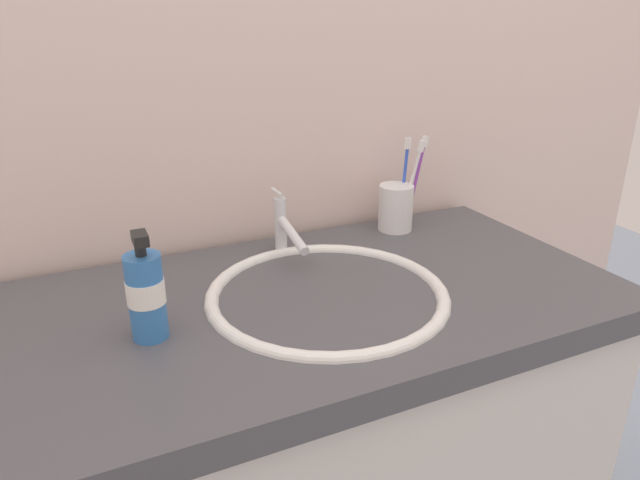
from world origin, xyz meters
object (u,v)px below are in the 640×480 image
toothbrush_purple (417,176)px  soap_dispenser (146,294)px  toothbrush_blue (404,176)px  toothbrush_white (412,179)px  faucet (285,227)px  toothbrush_cup (396,208)px

toothbrush_purple → soap_dispenser: (-0.62, -0.23, -0.05)m
toothbrush_blue → toothbrush_purple: toothbrush_purple is taller
toothbrush_blue → toothbrush_white: bearing=-84.3°
faucet → toothbrush_cup: bearing=5.8°
toothbrush_blue → toothbrush_white: same height
toothbrush_cup → toothbrush_purple: toothbrush_purple is taller
toothbrush_blue → toothbrush_purple: bearing=-45.8°
faucet → toothbrush_cup: 0.27m
toothbrush_cup → soap_dispenser: bearing=-157.8°
toothbrush_cup → toothbrush_purple: bearing=-4.0°
toothbrush_blue → toothbrush_white: size_ratio=1.00×
toothbrush_white → soap_dispenser: bearing=-159.7°
soap_dispenser → toothbrush_cup: bearing=22.2°
toothbrush_purple → soap_dispenser: 0.66m
soap_dispenser → toothbrush_white: bearing=20.3°
toothbrush_cup → soap_dispenser: soap_dispenser is taller
toothbrush_blue → soap_dispenser: size_ratio=1.14×
toothbrush_blue → faucet: bearing=-171.7°
toothbrush_cup → toothbrush_white: size_ratio=0.52×
faucet → soap_dispenser: size_ratio=0.96×
toothbrush_cup → faucet: bearing=-174.2°
toothbrush_blue → toothbrush_white: 0.03m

